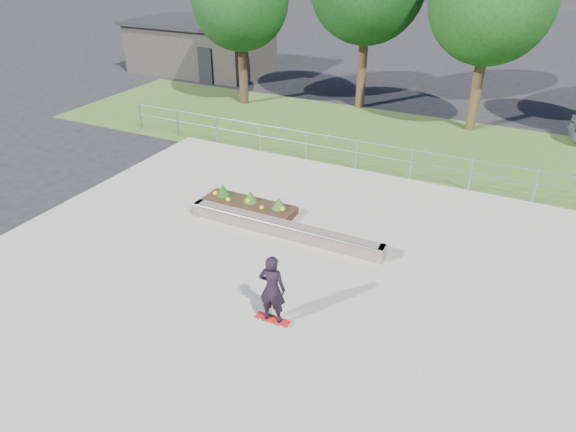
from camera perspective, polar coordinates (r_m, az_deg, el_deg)
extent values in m
plane|color=black|center=(13.11, -3.73, -6.88)|extent=(120.00, 120.00, 0.00)
cube|color=#355020|center=(22.21, 10.60, 8.31)|extent=(30.00, 8.00, 0.02)
cube|color=gray|center=(13.09, -3.73, -6.77)|extent=(15.00, 15.00, 0.06)
cylinder|color=gray|center=(23.78, -16.08, 10.56)|extent=(0.06, 0.06, 1.20)
cylinder|color=gray|center=(22.53, -12.18, 10.04)|extent=(0.06, 0.06, 1.20)
cylinder|color=gray|center=(21.39, -7.87, 9.41)|extent=(0.06, 0.06, 1.20)
cylinder|color=#9A9EA3|center=(20.39, -3.12, 8.65)|extent=(0.06, 0.06, 1.20)
cylinder|color=gray|center=(19.54, 2.06, 7.76)|extent=(0.06, 0.06, 1.20)
cylinder|color=gray|center=(18.87, 7.62, 6.72)|extent=(0.06, 0.06, 1.20)
cylinder|color=#989AA0|center=(18.39, 13.52, 5.55)|extent=(0.06, 0.06, 1.20)
cylinder|color=#93979B|center=(18.12, 19.63, 4.26)|extent=(0.06, 0.06, 1.20)
cylinder|color=#92949A|center=(18.07, 25.83, 2.91)|extent=(0.06, 0.06, 1.20)
cylinder|color=gray|center=(18.67, 7.73, 8.28)|extent=(20.00, 0.04, 0.04)
cylinder|color=gray|center=(18.83, 7.64, 7.00)|extent=(20.00, 0.04, 0.04)
cube|color=#282624|center=(33.97, -9.60, 17.96)|extent=(8.00, 5.00, 2.80)
cube|color=black|center=(33.72, -9.82, 20.45)|extent=(8.40, 5.40, 0.20)
cube|color=black|center=(30.88, -9.18, 16.15)|extent=(0.90, 0.10, 2.00)
cylinder|color=black|center=(26.63, -5.00, 15.39)|extent=(0.44, 0.44, 2.93)
sphere|color=black|center=(26.05, -5.34, 22.70)|extent=(4.55, 4.55, 4.55)
cylinder|color=#342114|center=(26.10, 8.18, 15.44)|extent=(0.44, 0.44, 3.38)
cylinder|color=#372716|center=(24.04, 20.10, 12.58)|extent=(0.44, 0.44, 3.15)
sphere|color=black|center=(23.38, 21.71, 21.19)|extent=(4.90, 4.90, 4.90)
cube|color=brown|center=(14.63, -0.57, -1.44)|extent=(6.00, 0.40, 0.40)
cylinder|color=gray|center=(14.37, -0.94, -1.11)|extent=(6.00, 0.06, 0.06)
cube|color=brown|center=(15.99, -9.88, 0.92)|extent=(0.15, 0.42, 0.40)
cube|color=#67594C|center=(13.75, 10.30, -4.13)|extent=(0.15, 0.42, 0.40)
cube|color=black|center=(15.93, -4.63, 0.87)|extent=(3.00, 1.20, 0.25)
sphere|color=yellow|center=(16.50, -8.08, 2.51)|extent=(0.14, 0.14, 0.14)
sphere|color=yellow|center=(16.05, -6.68, 1.81)|extent=(0.14, 0.14, 0.14)
sphere|color=yellow|center=(15.91, -4.47, 1.67)|extent=(0.14, 0.14, 0.14)
sphere|color=yellow|center=(15.49, -2.93, 0.92)|extent=(0.14, 0.14, 0.14)
sphere|color=yellow|center=(15.39, -0.62, 0.77)|extent=(0.14, 0.14, 0.14)
cone|color=#124012|center=(16.47, -7.23, 2.90)|extent=(0.44, 0.44, 0.36)
cone|color=#214D16|center=(15.98, -4.22, 2.21)|extent=(0.44, 0.44, 0.36)
cone|color=#204914|center=(15.54, -1.03, 1.48)|extent=(0.44, 0.44, 0.36)
cylinder|color=white|center=(11.70, -3.06, -11.43)|extent=(0.05, 0.03, 0.05)
cylinder|color=white|center=(11.82, -2.63, -10.93)|extent=(0.05, 0.03, 0.05)
cylinder|color=white|center=(11.51, -0.75, -12.19)|extent=(0.05, 0.03, 0.05)
cylinder|color=silver|center=(11.63, -0.33, -11.67)|extent=(0.05, 0.03, 0.05)
cylinder|color=#9D9CA2|center=(11.74, -2.85, -11.08)|extent=(0.02, 0.18, 0.02)
cylinder|color=#AAAAAF|center=(11.55, -0.54, -11.83)|extent=(0.02, 0.18, 0.02)
cube|color=#A21413|center=(11.63, -1.70, -11.38)|extent=(0.80, 0.21, 0.02)
imported|color=black|center=(11.11, -1.77, -8.09)|extent=(0.64, 0.46, 1.65)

